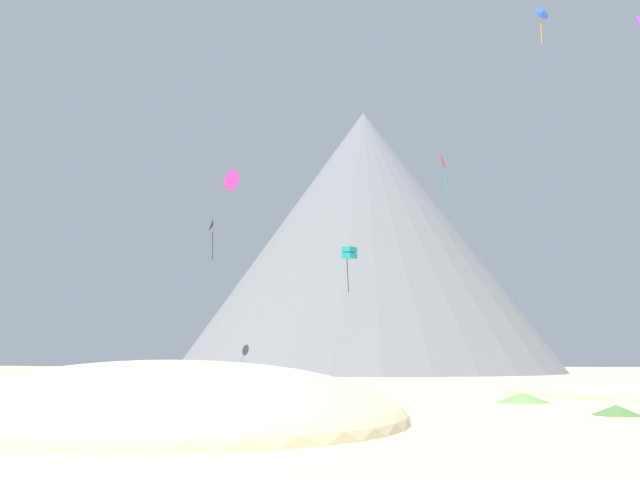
# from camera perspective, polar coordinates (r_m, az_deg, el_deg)

# --- Properties ---
(ground_plane) EXTENTS (400.00, 400.00, 0.00)m
(ground_plane) POSITION_cam_1_polar(r_m,az_deg,el_deg) (25.18, -3.35, -15.60)
(ground_plane) COLOR #CCBA8E
(dune_foreground_right) EXTENTS (18.39, 21.40, 2.63)m
(dune_foreground_right) POSITION_cam_1_polar(r_m,az_deg,el_deg) (55.84, -18.95, -12.39)
(dune_foreground_right) COLOR #C6B284
(dune_foreground_right) RESTS_ON ground_plane
(dune_midground) EXTENTS (27.13, 28.65, 4.32)m
(dune_midground) POSITION_cam_1_polar(r_m,az_deg,el_deg) (26.90, -13.58, -15.02)
(dune_midground) COLOR #CCBA8E
(dune_midground) RESTS_ON ground_plane
(dune_back_low) EXTENTS (23.21, 20.85, 3.55)m
(dune_back_low) POSITION_cam_1_polar(r_m,az_deg,el_deg) (48.12, -26.72, -12.19)
(dune_back_low) COLOR #C6B284
(dune_back_low) RESTS_ON ground_plane
(bush_ridge_crest) EXTENTS (3.66, 3.66, 0.48)m
(bush_ridge_crest) POSITION_cam_1_polar(r_m,az_deg,el_deg) (35.45, 17.75, -13.33)
(bush_ridge_crest) COLOR #668C4C
(bush_ridge_crest) RESTS_ON ground_plane
(bush_near_left) EXTENTS (2.64, 2.64, 0.41)m
(bush_near_left) POSITION_cam_1_polar(r_m,az_deg,el_deg) (28.48, 25.06, -13.67)
(bush_near_left) COLOR #477238
(bush_near_left) RESTS_ON ground_plane
(bush_far_left) EXTENTS (1.33, 1.33, 0.88)m
(bush_far_left) POSITION_cam_1_polar(r_m,az_deg,el_deg) (41.42, -22.93, -12.28)
(bush_far_left) COLOR #668C4C
(bush_far_left) RESTS_ON ground_plane
(rock_massif) EXTENTS (93.87, 93.87, 50.17)m
(rock_massif) POSITION_cam_1_polar(r_m,az_deg,el_deg) (120.37, 3.89, -0.10)
(rock_massif) COLOR slate
(rock_massif) RESTS_ON ground_plane
(kite_blue_high) EXTENTS (1.37, 1.03, 3.63)m
(kite_blue_high) POSITION_cam_1_polar(r_m,az_deg,el_deg) (61.29, 19.37, 18.69)
(kite_blue_high) COLOR blue
(kite_red_mid) EXTENTS (0.71, 0.62, 4.51)m
(kite_red_mid) POSITION_cam_1_polar(r_m,az_deg,el_deg) (65.67, 11.03, 6.38)
(kite_red_mid) COLOR red
(kite_black_mid) EXTENTS (1.47, 2.16, 5.93)m
(kite_black_mid) POSITION_cam_1_polar(r_m,az_deg,el_deg) (89.33, -9.67, 1.27)
(kite_black_mid) COLOR black
(kite_magenta_mid) EXTENTS (2.27, 1.52, 2.34)m
(kite_magenta_mid) POSITION_cam_1_polar(r_m,az_deg,el_deg) (72.76, -7.85, 5.32)
(kite_magenta_mid) COLOR #D1339E
(kite_teal_low) EXTENTS (1.77, 1.77, 5.02)m
(kite_teal_low) POSITION_cam_1_polar(r_m,az_deg,el_deg) (69.75, 2.64, -1.18)
(kite_teal_low) COLOR teal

